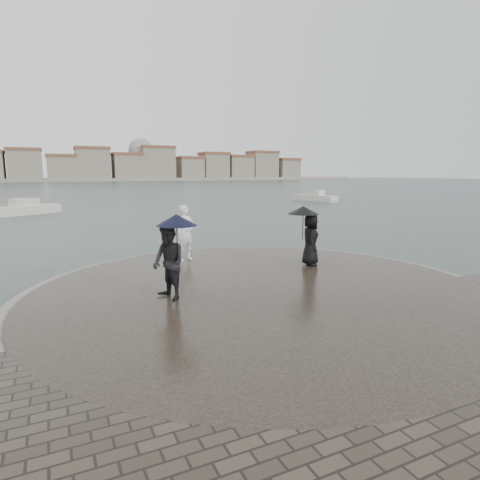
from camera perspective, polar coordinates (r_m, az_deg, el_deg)
ground at (r=8.13m, az=15.21°, el=-15.35°), size 400.00×400.00×0.00m
kerb_ring at (r=10.77m, az=2.99°, el=-7.83°), size 12.50×12.50×0.32m
quay_tip at (r=10.77m, az=2.99°, el=-7.72°), size 11.90×11.90×0.36m
statue at (r=13.94m, az=-7.77°, el=1.00°), size 0.80×0.63×1.92m
visitor_left at (r=9.71m, az=-9.88°, el=-1.89°), size 1.21×1.13×2.04m
visitor_right at (r=13.25m, az=9.74°, el=1.17°), size 1.22×1.12×1.95m
far_skyline at (r=166.26m, az=-26.24°, el=9.39°), size 260.00×20.00×37.00m
boats at (r=40.56m, az=-6.08°, el=5.29°), size 34.78×7.57×1.50m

